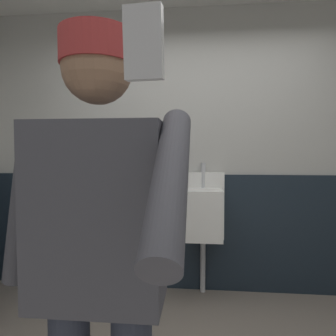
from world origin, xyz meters
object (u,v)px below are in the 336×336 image
(urinal_left, at_px, (124,212))
(person, at_px, (98,244))
(urinal_middle, at_px, (203,213))
(cell_phone, at_px, (144,43))

(urinal_left, relative_size, person, 0.72)
(urinal_left, bearing_deg, urinal_middle, 0.00)
(urinal_middle, distance_m, person, 1.85)
(urinal_left, xyz_separation_m, cell_phone, (0.62, -2.30, 0.72))
(urinal_middle, height_order, cell_phone, cell_phone)
(urinal_left, distance_m, person, 1.85)
(urinal_left, height_order, urinal_middle, same)
(urinal_middle, xyz_separation_m, cell_phone, (-0.13, -2.30, 0.72))
(urinal_left, xyz_separation_m, person, (0.37, -1.80, 0.24))
(urinal_middle, xyz_separation_m, person, (-0.38, -1.80, 0.24))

